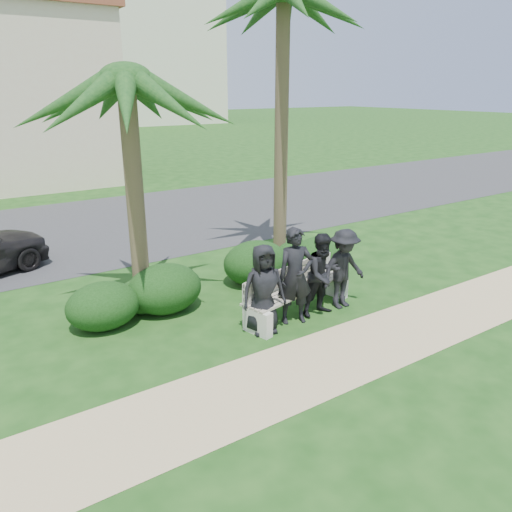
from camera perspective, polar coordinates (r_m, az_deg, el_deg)
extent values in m
plane|color=#153D11|center=(9.14, -0.09, -7.32)|extent=(160.00, 160.00, 0.00)
cube|color=tan|center=(7.89, 7.38, -12.02)|extent=(30.00, 1.60, 0.01)
cube|color=#2D2D30|center=(16.02, -16.29, 3.44)|extent=(160.00, 8.00, 0.01)
cube|color=beige|center=(25.08, -26.83, 15.62)|extent=(8.00, 8.00, 7.00)
cube|color=#ECE2C5|center=(64.83, -18.72, 23.09)|extent=(26.00, 18.00, 20.00)
cube|color=gray|center=(9.27, 5.00, -3.90)|extent=(2.51, 1.09, 0.04)
cube|color=gray|center=(9.35, 4.10, -1.99)|extent=(2.39, 0.59, 0.28)
cube|color=beige|center=(8.75, -0.92, -6.93)|extent=(0.28, 0.58, 0.45)
cube|color=beige|center=(10.07, 10.04, -3.69)|extent=(0.28, 0.58, 0.45)
imported|color=black|center=(8.43, 0.86, -3.80)|extent=(0.86, 0.66, 1.57)
imported|color=black|center=(8.77, 4.52, -2.31)|extent=(0.74, 0.60, 1.75)
imported|color=black|center=(9.16, 7.67, -2.13)|extent=(0.77, 0.61, 1.56)
imported|color=black|center=(9.53, 9.96, -1.46)|extent=(1.01, 0.59, 1.55)
ellipsoid|color=black|center=(9.14, -17.10, -5.32)|extent=(1.28, 1.06, 0.84)
ellipsoid|color=black|center=(9.51, -10.41, -3.51)|extent=(1.42, 1.17, 0.93)
ellipsoid|color=black|center=(9.59, -12.54, -4.23)|extent=(1.06, 0.87, 0.69)
ellipsoid|color=black|center=(10.69, -0.02, -0.63)|extent=(1.45, 1.20, 0.95)
ellipsoid|color=black|center=(11.53, 4.66, 0.14)|extent=(1.08, 0.89, 0.70)
ellipsoid|color=black|center=(11.42, 7.06, 0.20)|extent=(1.27, 1.05, 0.83)
ellipsoid|color=black|center=(9.49, -10.36, -3.85)|extent=(1.28, 1.06, 0.84)
cylinder|color=brown|center=(9.24, -13.62, 6.09)|extent=(0.32, 0.32, 4.15)
cylinder|color=brown|center=(11.97, 2.92, 13.79)|extent=(0.32, 0.32, 5.98)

